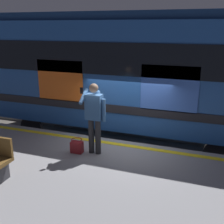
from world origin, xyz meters
name	(u,v)px	position (x,y,z in m)	size (l,w,h in m)	color
ground_plane	(122,169)	(0.00, 0.00, 0.00)	(23.50, 23.50, 0.00)	#4C4742
platform	(89,200)	(0.00, 2.28, 0.45)	(12.92, 4.57, 0.91)	gray
safety_line	(119,144)	(0.00, 0.30, 0.91)	(12.66, 0.16, 0.01)	yellow
track_rail_near	(133,151)	(0.00, -1.12, 0.08)	(16.80, 0.08, 0.16)	slate
track_rail_far	(144,136)	(0.00, -2.55, 0.08)	(16.80, 0.08, 0.16)	slate
train_carriage	(126,69)	(0.51, -1.83, 2.64)	(9.42, 2.81, 4.22)	#1E478C
passenger	(94,113)	(0.41, 0.99, 1.96)	(0.57, 0.55, 1.78)	#262628
handbag	(77,147)	(0.84, 1.14, 1.07)	(0.30, 0.28, 0.36)	maroon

